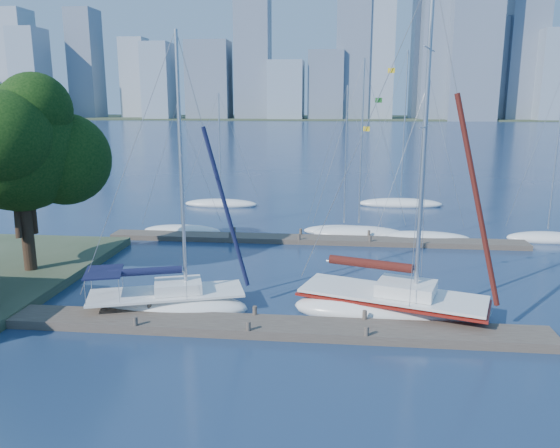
# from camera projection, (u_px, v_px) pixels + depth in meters

# --- Properties ---
(ground) EXTENTS (700.00, 700.00, 0.00)m
(ground) POSITION_uv_depth(u_px,v_px,m) (252.00, 331.00, 24.29)
(ground) COLOR #172A4B
(ground) RESTS_ON ground
(near_dock) EXTENTS (26.00, 2.00, 0.40)m
(near_dock) POSITION_uv_depth(u_px,v_px,m) (252.00, 326.00, 24.25)
(near_dock) COLOR #443931
(near_dock) RESTS_ON ground
(far_dock) EXTENTS (30.00, 1.80, 0.36)m
(far_dock) POSITION_uv_depth(u_px,v_px,m) (314.00, 240.00, 39.57)
(far_dock) COLOR #443931
(far_dock) RESTS_ON ground
(far_shore) EXTENTS (800.00, 100.00, 1.50)m
(far_shore) POSITION_uv_depth(u_px,v_px,m) (334.00, 118.00, 334.71)
(far_shore) COLOR #38472D
(far_shore) RESTS_ON ground
(tree) EXTENTS (9.13, 8.30, 11.51)m
(tree) POSITION_uv_depth(u_px,v_px,m) (19.00, 146.00, 29.92)
(tree) COLOR black
(tree) RESTS_ON ground
(sailboat_navy) EXTENTS (8.36, 4.91, 13.65)m
(sailboat_navy) POSITION_uv_depth(u_px,v_px,m) (167.00, 288.00, 26.41)
(sailboat_navy) COLOR white
(sailboat_navy) RESTS_ON ground
(sailboat_maroon) EXTENTS (9.77, 5.72, 15.93)m
(sailboat_maroon) POSITION_uv_depth(u_px,v_px,m) (393.00, 291.00, 25.88)
(sailboat_maroon) COLOR white
(sailboat_maroon) RESTS_ON ground
(bg_boat_0) EXTENTS (6.29, 2.95, 10.06)m
(bg_boat_0) POSITION_uv_depth(u_px,v_px,m) (182.00, 230.00, 42.27)
(bg_boat_0) COLOR white
(bg_boat_0) RESTS_ON ground
(bg_boat_2) EXTENTS (6.44, 4.17, 11.44)m
(bg_boat_2) POSITION_uv_depth(u_px,v_px,m) (344.00, 231.00, 42.10)
(bg_boat_2) COLOR white
(bg_boat_2) RESTS_ON ground
(bg_boat_3) EXTENTS (7.01, 2.45, 13.34)m
(bg_boat_3) POSITION_uv_depth(u_px,v_px,m) (359.00, 233.00, 41.22)
(bg_boat_3) COLOR white
(bg_boat_3) RESTS_ON ground
(bg_boat_4) EXTENTS (7.34, 4.24, 11.83)m
(bg_boat_4) POSITION_uv_depth(u_px,v_px,m) (421.00, 237.00, 40.16)
(bg_boat_4) COLOR white
(bg_boat_4) RESTS_ON ground
(bg_boat_5) EXTENTS (6.07, 3.85, 12.68)m
(bg_boat_5) POSITION_uv_depth(u_px,v_px,m) (547.00, 238.00, 39.85)
(bg_boat_5) COLOR white
(bg_boat_5) RESTS_ON ground
(bg_boat_6) EXTENTS (7.37, 3.14, 11.08)m
(bg_boat_6) POSITION_uv_depth(u_px,v_px,m) (221.00, 204.00, 53.27)
(bg_boat_6) COLOR white
(bg_boat_6) RESTS_ON ground
(bg_boat_7) EXTENTS (8.34, 3.80, 14.97)m
(bg_boat_7) POSITION_uv_depth(u_px,v_px,m) (401.00, 203.00, 53.24)
(bg_boat_7) COLOR white
(bg_boat_7) RESTS_ON ground
(skyline) EXTENTS (502.48, 51.31, 108.22)m
(skyline) POSITION_uv_depth(u_px,v_px,m) (379.00, 54.00, 295.75)
(skyline) COLOR #8194A7
(skyline) RESTS_ON ground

